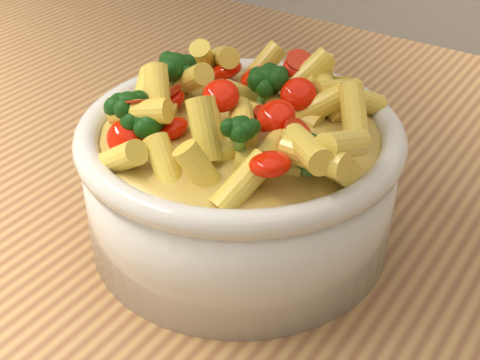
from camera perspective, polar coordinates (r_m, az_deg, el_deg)
The scene contains 3 objects.
table at distance 0.62m, azimuth 1.16°, elevation -9.43°, with size 1.20×0.80×0.90m.
serving_bowl at distance 0.49m, azimuth 0.00°, elevation 0.12°, with size 0.23×0.23×0.10m.
pasta_salad at distance 0.46m, azimuth 0.00°, elevation 6.56°, with size 0.18×0.18×0.04m.
Camera 1 is at (0.24, -0.38, 1.22)m, focal length 50.00 mm.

